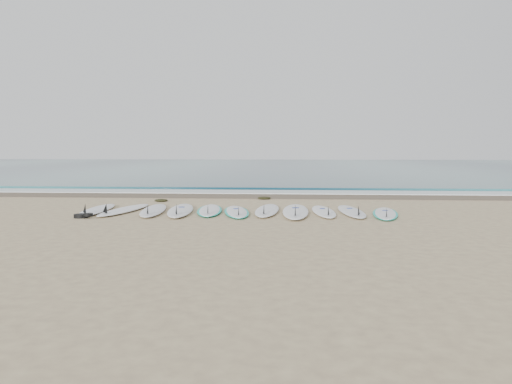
# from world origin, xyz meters

# --- Properties ---
(ground) EXTENTS (120.00, 120.00, 0.00)m
(ground) POSITION_xyz_m (0.00, 0.00, 0.00)
(ground) COLOR tan
(ocean) EXTENTS (120.00, 55.00, 0.03)m
(ocean) POSITION_xyz_m (0.00, 32.50, 0.01)
(ocean) COLOR #21525D
(ocean) RESTS_ON ground
(wet_sand_band) EXTENTS (120.00, 1.80, 0.01)m
(wet_sand_band) POSITION_xyz_m (0.00, 4.10, 0.01)
(wet_sand_band) COLOR brown
(wet_sand_band) RESTS_ON ground
(foam_band) EXTENTS (120.00, 1.40, 0.04)m
(foam_band) POSITION_xyz_m (0.00, 5.50, 0.02)
(foam_band) COLOR silver
(foam_band) RESTS_ON ground
(wave_crest) EXTENTS (120.00, 1.00, 0.10)m
(wave_crest) POSITION_xyz_m (0.00, 7.00, 0.05)
(wave_crest) COLOR #21525D
(wave_crest) RESTS_ON ground
(surfboard_0) EXTENTS (0.74, 2.54, 0.32)m
(surfboard_0) POSITION_xyz_m (-3.41, -0.12, 0.06)
(surfboard_0) COLOR white
(surfboard_0) RESTS_ON ground
(surfboard_1) EXTENTS (0.85, 2.57, 0.32)m
(surfboard_1) POSITION_xyz_m (-2.76, -0.10, 0.06)
(surfboard_1) COLOR white
(surfboard_1) RESTS_ON ground
(surfboard_2) EXTENTS (0.92, 2.66, 0.33)m
(surfboard_2) POSITION_xyz_m (-2.02, -0.12, 0.06)
(surfboard_2) COLOR silver
(surfboard_2) RESTS_ON ground
(surfboard_3) EXTENTS (0.93, 2.79, 0.35)m
(surfboard_3) POSITION_xyz_m (-1.37, -0.11, 0.06)
(surfboard_3) COLOR white
(surfboard_3) RESTS_ON ground
(surfboard_4) EXTENTS (0.88, 2.49, 0.31)m
(surfboard_4) POSITION_xyz_m (-0.69, 0.07, 0.05)
(surfboard_4) COLOR white
(surfboard_4) RESTS_ON ground
(surfboard_5) EXTENTS (0.95, 2.42, 0.30)m
(surfboard_5) POSITION_xyz_m (-0.01, -0.16, 0.04)
(surfboard_5) COLOR white
(surfboard_5) RESTS_ON ground
(surfboard_6) EXTENTS (0.61, 2.62, 0.33)m
(surfboard_6) POSITION_xyz_m (0.69, 0.08, 0.06)
(surfboard_6) COLOR white
(surfboard_6) RESTS_ON ground
(surfboard_7) EXTENTS (0.64, 2.92, 0.37)m
(surfboard_7) POSITION_xyz_m (1.37, -0.13, 0.06)
(surfboard_7) COLOR white
(surfboard_7) RESTS_ON ground
(surfboard_8) EXTENTS (0.63, 2.40, 0.30)m
(surfboard_8) POSITION_xyz_m (2.04, -0.03, 0.05)
(surfboard_8) COLOR white
(surfboard_8) RESTS_ON ground
(surfboard_9) EXTENTS (0.66, 2.52, 0.32)m
(surfboard_9) POSITION_xyz_m (2.69, 0.02, 0.06)
(surfboard_9) COLOR silver
(surfboard_9) RESTS_ON ground
(surfboard_10) EXTENTS (0.90, 2.38, 0.29)m
(surfboard_10) POSITION_xyz_m (3.42, -0.22, 0.04)
(surfboard_10) COLOR white
(surfboard_10) RESTS_ON ground
(seaweed_near) EXTENTS (0.39, 0.31, 0.08)m
(seaweed_near) POSITION_xyz_m (-2.48, 2.31, 0.04)
(seaweed_near) COLOR black
(seaweed_near) RESTS_ON ground
(seaweed_far) EXTENTS (0.41, 0.32, 0.08)m
(seaweed_far) POSITION_xyz_m (0.45, 3.19, 0.04)
(seaweed_far) COLOR black
(seaweed_far) RESTS_ON ground
(leash_coil) EXTENTS (0.46, 0.36, 0.11)m
(leash_coil) POSITION_xyz_m (-3.30, -1.16, 0.05)
(leash_coil) COLOR black
(leash_coil) RESTS_ON ground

